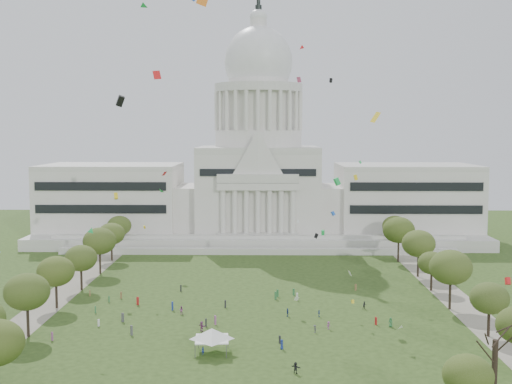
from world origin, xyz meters
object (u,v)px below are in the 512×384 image
at_px(person_0, 391,322).
at_px(event_tent, 212,333).
at_px(capitol, 258,179).
at_px(big_bare_tree, 496,336).

bearing_deg(person_0, event_tent, -119.37).
height_order(capitol, person_0, capitol).
height_order(capitol, big_bare_tree, capitol).
bearing_deg(event_tent, big_bare_tree, -19.74).
xyz_separation_m(big_bare_tree, event_tent, (-45.27, 16.24, -5.06)).
bearing_deg(person_0, capitol, 140.99).
relative_size(big_bare_tree, person_0, 6.50).
relative_size(big_bare_tree, event_tent, 1.44).
relative_size(event_tent, person_0, 4.51).
bearing_deg(capitol, big_bare_tree, -74.98).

